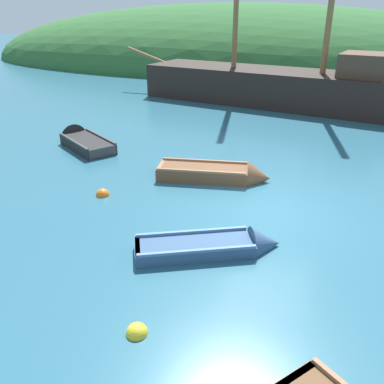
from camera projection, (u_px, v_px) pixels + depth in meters
name	position (u px, v px, depth m)	size (l,w,h in m)	color
ground_plane	(273.00, 210.00, 11.10)	(120.00, 120.00, 0.00)	#285B70
shore_hill	(237.00, 64.00, 38.84)	(51.22, 21.23, 10.65)	#2D602D
sailing_ship	(281.00, 92.00, 22.60)	(17.86, 6.55, 13.58)	black
rowboat_far	(219.00, 175.00, 12.99)	(3.65, 1.58, 0.99)	brown
rowboat_near_dock	(82.00, 142.00, 16.16)	(3.32, 2.77, 1.12)	black
rowboat_outer_left	(217.00, 248.00, 9.23)	(3.32, 2.24, 0.86)	#335175
buoy_yellow	(137.00, 333.00, 6.92)	(0.37, 0.37, 0.37)	yellow
buoy_orange	(103.00, 195.00, 11.96)	(0.39, 0.39, 0.39)	orange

